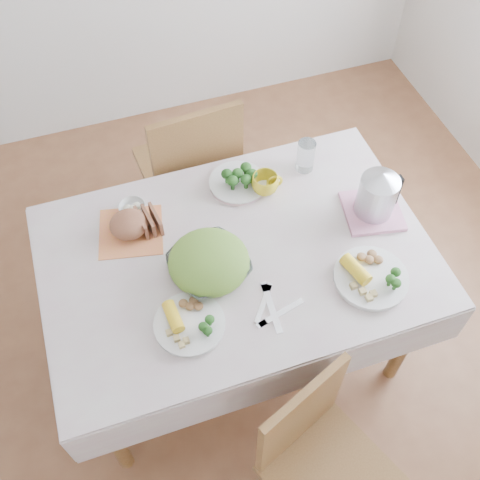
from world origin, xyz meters
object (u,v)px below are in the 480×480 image
object	(u,v)px
chair_far	(188,169)
electric_kettle	(378,193)
dinner_plate_right	(371,278)
dinner_plate_left	(190,324)
yellow_mug	(265,184)
dining_table	(237,304)
chair_near	(331,471)
salad_bowl	(209,266)

from	to	relation	value
chair_far	electric_kettle	world-z (taller)	electric_kettle
chair_far	dinner_plate_right	xyz separation A→B (m)	(0.44, -1.04, 0.31)
chair_far	dinner_plate_left	xyz separation A→B (m)	(-0.25, -1.01, 0.31)
chair_far	yellow_mug	xyz separation A→B (m)	(0.22, -0.50, 0.34)
dining_table	chair_near	xyz separation A→B (m)	(0.08, -0.80, 0.09)
dinner_plate_left	electric_kettle	bearing A→B (deg)	17.01
chair_near	electric_kettle	distance (m)	1.05
dining_table	chair_near	size ratio (longest dim) A/B	1.60
yellow_mug	electric_kettle	distance (m)	0.46
dinner_plate_right	electric_kettle	bearing A→B (deg)	62.41
chair_far	electric_kettle	bearing A→B (deg)	124.15
salad_bowl	dinner_plate_right	bearing A→B (deg)	-22.25
dinner_plate_left	dinner_plate_right	size ratio (longest dim) A/B	0.91
chair_far	salad_bowl	world-z (taller)	chair_far
dinner_plate_left	yellow_mug	bearing A→B (deg)	47.25
dining_table	electric_kettle	bearing A→B (deg)	1.89
chair_near	chair_far	distance (m)	1.57
dining_table	yellow_mug	xyz separation A→B (m)	(0.21, 0.27, 0.43)
dinner_plate_left	yellow_mug	world-z (taller)	yellow_mug
salad_bowl	dinner_plate_right	distance (m)	0.61
chair_far	salad_bowl	bearing A→B (deg)	77.55
chair_near	dinner_plate_left	distance (m)	0.72
salad_bowl	dinner_plate_left	distance (m)	0.24
dining_table	salad_bowl	bearing A→B (deg)	-160.91
chair_far	salad_bowl	distance (m)	0.89
dining_table	salad_bowl	world-z (taller)	salad_bowl
dinner_plate_right	electric_kettle	world-z (taller)	electric_kettle
dinner_plate_right	salad_bowl	bearing A→B (deg)	157.75
chair_far	dinner_plate_left	bearing A→B (deg)	71.79
chair_far	dinner_plate_right	world-z (taller)	chair_far
dinner_plate_left	yellow_mug	xyz separation A→B (m)	(0.47, 0.51, 0.03)
dining_table	chair_far	distance (m)	0.78
dinner_plate_right	chair_far	bearing A→B (deg)	113.07
dinner_plate_right	dinner_plate_left	bearing A→B (deg)	177.34
dinner_plate_right	electric_kettle	xyz separation A→B (m)	(0.15, 0.29, 0.11)
chair_far	salad_bowl	size ratio (longest dim) A/B	3.45
dining_table	chair_near	bearing A→B (deg)	-84.01
dining_table	dinner_plate_right	bearing A→B (deg)	-31.83
dinner_plate_right	dining_table	bearing A→B (deg)	148.17
dining_table	yellow_mug	size ratio (longest dim) A/B	12.33
dining_table	dinner_plate_right	size ratio (longest dim) A/B	4.97
electric_kettle	chair_far	bearing A→B (deg)	118.39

